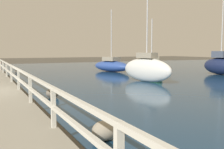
{
  "coord_description": "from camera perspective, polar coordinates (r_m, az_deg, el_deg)",
  "views": [
    {
      "loc": [
        0.25,
        -12.41,
        2.14
      ],
      "look_at": [
        5.2,
        -2.41,
        1.09
      ],
      "focal_mm": 42.0,
      "sensor_mm": 36.0,
      "label": 1
    }
  ],
  "objects": [
    {
      "name": "boulder_downstream",
      "position": [
        11.98,
        -12.81,
        -3.98
      ],
      "size": [
        0.58,
        0.52,
        0.43
      ],
      "color": "slate",
      "rests_on": "ground"
    },
    {
      "name": "railing",
      "position": [
        12.54,
        -19.72,
        -0.15
      ],
      "size": [
        0.1,
        32.5,
        0.96
      ],
      "color": "silver",
      "rests_on": "dock_walkway"
    },
    {
      "name": "sailboat_blue",
      "position": [
        25.75,
        -0.14,
        1.98
      ],
      "size": [
        2.83,
        4.94,
        6.02
      ],
      "rotation": [
        0.0,
        0.0,
        0.28
      ],
      "color": "#2D4C9E",
      "rests_on": "water_surface"
    },
    {
      "name": "sailboat_green",
      "position": [
        22.12,
        8.57,
        1.41
      ],
      "size": [
        1.97,
        3.29,
        4.68
      ],
      "rotation": [
        0.0,
        0.0,
        -0.18
      ],
      "color": "#236B42",
      "rests_on": "water_surface"
    },
    {
      "name": "sailboat_navy",
      "position": [
        24.55,
        22.61,
        1.95
      ],
      "size": [
        1.61,
        3.46,
        7.06
      ],
      "rotation": [
        0.0,
        0.0,
        0.02
      ],
      "color": "#192347",
      "rests_on": "water_surface"
    },
    {
      "name": "boulder_far_strip",
      "position": [
        6.34,
        -1.57,
        -12.09
      ],
      "size": [
        0.63,
        0.56,
        0.47
      ],
      "color": "gray",
      "rests_on": "ground"
    },
    {
      "name": "boulder_mid_strip",
      "position": [
        25.1,
        -20.0,
        0.53
      ],
      "size": [
        0.43,
        0.38,
        0.32
      ],
      "color": "#666056",
      "rests_on": "ground"
    },
    {
      "name": "sailboat_white",
      "position": [
        17.69,
        7.55,
        1.25
      ],
      "size": [
        1.82,
        4.27,
        7.75
      ],
      "rotation": [
        0.0,
        0.0,
        0.22
      ],
      "color": "white",
      "rests_on": "water_surface"
    }
  ]
}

